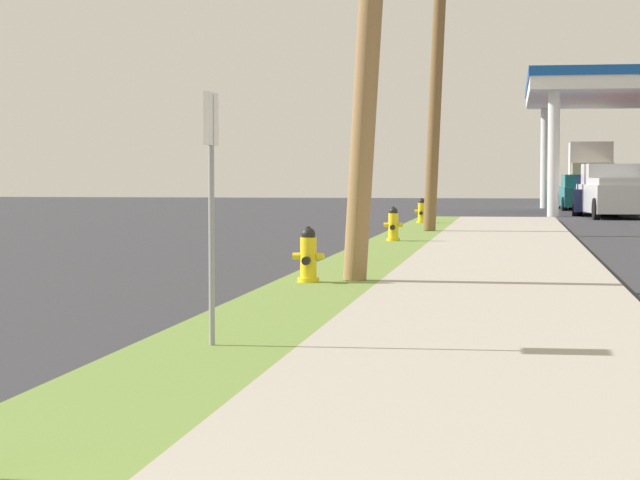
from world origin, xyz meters
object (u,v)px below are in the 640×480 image
object	(u,v)px
fire_hydrant_fourth	(422,212)
truck_tan_at_forecourt	(590,176)
truck_red_at_far_bay	(632,190)
fire_hydrant_second	(308,258)
street_sign_post	(211,165)
car_navy_by_near_pump	(598,196)
utility_pole_background	(437,70)
truck_silver_on_apron	(614,193)
fire_hydrant_third	(393,226)
car_teal_by_far_pump	(581,194)

from	to	relation	value
fire_hydrant_fourth	truck_tan_at_forecourt	bearing A→B (deg)	74.38
truck_red_at_far_bay	fire_hydrant_second	bearing A→B (deg)	-101.95
street_sign_post	truck_red_at_far_bay	world-z (taller)	street_sign_post
street_sign_post	car_navy_by_near_pump	size ratio (longest dim) A/B	0.46
utility_pole_background	truck_tan_at_forecourt	distance (m)	28.47
car_navy_by_near_pump	truck_silver_on_apron	xyz separation A→B (m)	(0.35, -3.09, 0.19)
fire_hydrant_fourth	truck_tan_at_forecourt	world-z (taller)	truck_tan_at_forecourt
fire_hydrant_second	fire_hydrant_third	xyz separation A→B (m)	(0.13, 10.41, 0.00)
car_navy_by_near_pump	fire_hydrant_fourth	bearing A→B (deg)	-116.37
fire_hydrant_fourth	fire_hydrant_second	bearing A→B (deg)	-90.00
car_navy_by_near_pump	truck_silver_on_apron	distance (m)	3.12
fire_hydrant_fourth	truck_red_at_far_bay	size ratio (longest dim) A/B	0.13
fire_hydrant_second	utility_pole_background	bearing A→B (deg)	87.24
fire_hydrant_third	street_sign_post	size ratio (longest dim) A/B	0.35
car_teal_by_far_pump	truck_red_at_far_bay	world-z (taller)	truck_red_at_far_bay
fire_hydrant_fourth	truck_red_at_far_bay	xyz separation A→B (m)	(7.61, 15.50, 0.47)
fire_hydrant_third	fire_hydrant_fourth	xyz separation A→B (m)	(-0.13, 10.04, 0.00)
fire_hydrant_third	car_teal_by_far_pump	xyz separation A→B (m)	(5.58, 29.11, 0.28)
fire_hydrant_second	utility_pole_background	distance (m)	15.86
fire_hydrant_second	street_sign_post	xyz separation A→B (m)	(0.20, -6.07, 1.19)
truck_red_at_far_bay	fire_hydrant_third	bearing A→B (deg)	-106.33
truck_tan_at_forecourt	truck_silver_on_apron	bearing A→B (deg)	-90.07
fire_hydrant_fourth	utility_pole_background	distance (m)	6.38
street_sign_post	truck_red_at_far_bay	xyz separation A→B (m)	(7.41, 42.03, -0.72)
fire_hydrant_third	truck_silver_on_apron	xyz separation A→B (m)	(6.20, 19.02, 0.47)
fire_hydrant_second	street_sign_post	size ratio (longest dim) A/B	0.35
fire_hydrant_third	truck_tan_at_forecourt	bearing A→B (deg)	79.24
utility_pole_background	street_sign_post	bearing A→B (deg)	-91.44
utility_pole_background	truck_tan_at_forecourt	xyz separation A→B (m)	(5.61, 27.78, -2.75)
utility_pole_background	car_navy_by_near_pump	size ratio (longest dim) A/B	1.76
fire_hydrant_fourth	truck_red_at_far_bay	bearing A→B (deg)	63.85
fire_hydrant_second	truck_red_at_far_bay	size ratio (longest dim) A/B	0.13
truck_silver_on_apron	car_navy_by_near_pump	bearing A→B (deg)	96.38
street_sign_post	truck_silver_on_apron	bearing A→B (deg)	80.21
fire_hydrant_third	truck_silver_on_apron	world-z (taller)	truck_silver_on_apron
car_teal_by_far_pump	fire_hydrant_second	bearing A→B (deg)	-98.21
street_sign_post	fire_hydrant_fourth	bearing A→B (deg)	90.44
truck_silver_on_apron	car_teal_by_far_pump	bearing A→B (deg)	93.53
fire_hydrant_second	fire_hydrant_fourth	world-z (taller)	same
fire_hydrant_third	car_teal_by_far_pump	distance (m)	29.65
fire_hydrant_second	truck_red_at_far_bay	xyz separation A→B (m)	(7.61, 35.96, 0.47)
truck_tan_at_forecourt	truck_red_at_far_bay	bearing A→B (deg)	-80.05
fire_hydrant_second	car_teal_by_far_pump	xyz separation A→B (m)	(5.71, 39.52, 0.28)
fire_hydrant_second	truck_tan_at_forecourt	xyz separation A→B (m)	(6.35, 43.15, 1.04)
fire_hydrant_fourth	car_teal_by_far_pump	size ratio (longest dim) A/B	0.16
fire_hydrant_fourth	car_teal_by_far_pump	world-z (taller)	car_teal_by_far_pump
car_teal_by_far_pump	street_sign_post	bearing A→B (deg)	-96.88
utility_pole_background	fire_hydrant_second	bearing A→B (deg)	-92.76
fire_hydrant_fourth	car_navy_by_near_pump	world-z (taller)	car_navy_by_near_pump
fire_hydrant_third	fire_hydrant_fourth	bearing A→B (deg)	90.73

